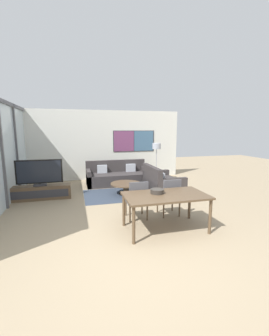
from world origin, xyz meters
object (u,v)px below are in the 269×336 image
at_px(fruit_bowl, 157,191).
at_px(floor_lamp, 157,149).
at_px(dining_table, 166,198).
at_px(sofa_side, 161,184).
at_px(sofa_main, 117,177).
at_px(dining_chair_left, 137,198).
at_px(dining_chair_centre, 170,195).
at_px(television, 39,173).
at_px(tv_console, 41,192).
at_px(coffee_table, 126,186).

height_order(fruit_bowl, floor_lamp, floor_lamp).
bearing_deg(dining_table, sofa_side, 70.07).
distance_m(fruit_bowl, floor_lamp, 4.28).
distance_m(sofa_main, floor_lamp, 1.84).
bearing_deg(floor_lamp, fruit_bowl, -110.38).
bearing_deg(fruit_bowl, sofa_main, 90.89).
relative_size(sofa_side, dining_chair_left, 1.68).
height_order(dining_chair_centre, fruit_bowl, dining_chair_centre).
height_order(dining_chair_centre, floor_lamp, floor_lamp).
relative_size(sofa_side, floor_lamp, 0.99).
relative_size(sofa_side, dining_table, 0.91).
height_order(dining_chair_left, floor_lamp, floor_lamp).
relative_size(television, dining_chair_left, 1.43).
height_order(tv_console, floor_lamp, floor_lamp).
xyz_separation_m(coffee_table, dining_table, (0.20, -2.71, 0.40)).
relative_size(tv_console, coffee_table, 1.75).
distance_m(tv_console, television, 0.59).
height_order(sofa_side, fruit_bowl, sofa_side).
height_order(tv_console, television, television).
relative_size(dining_table, floor_lamp, 1.10).
distance_m(dining_table, dining_chair_left, 0.80).
xyz_separation_m(dining_chair_left, fruit_bowl, (0.27, -0.54, 0.29)).
bearing_deg(floor_lamp, sofa_main, 178.75).
bearing_deg(sofa_main, floor_lamp, -1.25).
relative_size(coffee_table, dining_chair_left, 1.08).
relative_size(tv_console, fruit_bowl, 6.04).
bearing_deg(fruit_bowl, floor_lamp, 69.62).
bearing_deg(dining_table, television, 133.78).
relative_size(dining_table, dining_chair_centre, 1.85).
relative_size(coffee_table, dining_chair_centre, 1.08).
bearing_deg(dining_table, dining_chair_centre, 59.47).
distance_m(sofa_main, dining_table, 4.17).
distance_m(dining_chair_left, fruit_bowl, 0.67).
relative_size(tv_console, dining_table, 1.02).
distance_m(sofa_side, dining_table, 2.86).
xyz_separation_m(tv_console, coffee_table, (2.53, -0.14, 0.07)).
bearing_deg(coffee_table, floor_lamp, 42.31).
bearing_deg(fruit_bowl, dining_table, -42.98).
height_order(tv_console, sofa_main, sofa_main).
height_order(tv_console, dining_chair_left, dining_chair_left).
xyz_separation_m(dining_chair_left, floor_lamp, (1.75, 3.45, 0.77)).
bearing_deg(sofa_main, sofa_side, -52.02).
bearing_deg(television, fruit_bowl, -46.37).
height_order(dining_table, dining_chair_left, dining_chair_left).
distance_m(coffee_table, dining_chair_left, 2.07).
bearing_deg(tv_console, floor_lamp, 17.30).
xyz_separation_m(dining_table, fruit_bowl, (-0.13, 0.12, 0.12)).
distance_m(coffee_table, floor_lamp, 2.31).
bearing_deg(dining_chair_left, sofa_main, 86.62).
bearing_deg(floor_lamp, sofa_side, -104.79).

